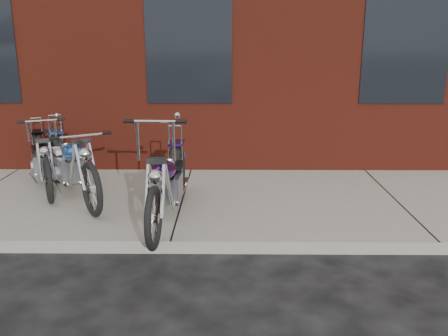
{
  "coord_description": "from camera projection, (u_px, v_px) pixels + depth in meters",
  "views": [
    {
      "loc": [
        0.65,
        -4.87,
        2.34
      ],
      "look_at": [
        0.59,
        0.8,
        0.78
      ],
      "focal_mm": 38.0,
      "sensor_mm": 36.0,
      "label": 1
    }
  ],
  "objects": [
    {
      "name": "ground",
      "position": [
        171.0,
        254.0,
        5.32
      ],
      "size": [
        120.0,
        120.0,
        0.0
      ],
      "primitive_type": "plane",
      "color": "black",
      "rests_on": "ground"
    },
    {
      "name": "sidewalk",
      "position": [
        183.0,
        203.0,
        6.75
      ],
      "size": [
        22.0,
        3.0,
        0.15
      ],
      "primitive_type": "cube",
      "color": "#A19D8B",
      "rests_on": "ground"
    },
    {
      "name": "chopper_purple",
      "position": [
        168.0,
        185.0,
        5.87
      ],
      "size": [
        0.59,
        2.43,
        1.36
      ],
      "rotation": [
        0.0,
        0.0,
        -1.61
      ],
      "color": "black",
      "rests_on": "sidewalk"
    },
    {
      "name": "chopper_blue",
      "position": [
        71.0,
        166.0,
        6.69
      ],
      "size": [
        1.45,
        2.14,
        1.08
      ],
      "rotation": [
        0.0,
        0.0,
        -0.99
      ],
      "color": "black",
      "rests_on": "sidewalk"
    },
    {
      "name": "chopper_third",
      "position": [
        43.0,
        161.0,
        7.15
      ],
      "size": [
        1.05,
        2.05,
        1.13
      ],
      "rotation": [
        0.0,
        0.0,
        -1.13
      ],
      "color": "black",
      "rests_on": "sidewalk"
    }
  ]
}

